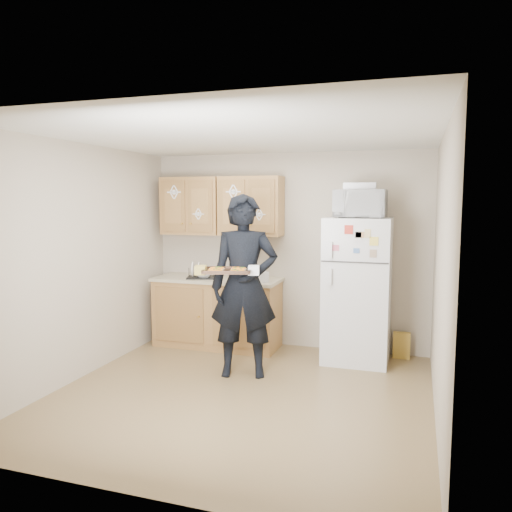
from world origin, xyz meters
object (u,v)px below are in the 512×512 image
(refrigerator, at_px, (357,290))
(person, at_px, (244,286))
(microwave, at_px, (360,204))
(dish_rack, at_px, (201,273))
(baking_tray, at_px, (227,271))

(refrigerator, distance_m, person, 1.42)
(refrigerator, xyz_separation_m, person, (-1.10, -0.88, 0.13))
(person, relative_size, microwave, 3.39)
(dish_rack, bearing_deg, baking_tray, -54.87)
(refrigerator, distance_m, microwave, 1.01)
(refrigerator, relative_size, baking_tray, 3.51)
(baking_tray, bearing_deg, refrigerator, 28.42)
(refrigerator, bearing_deg, baking_tray, -135.46)
(microwave, bearing_deg, baking_tray, -135.82)
(refrigerator, relative_size, dish_rack, 4.78)
(microwave, bearing_deg, refrigerator, 110.61)
(microwave, relative_size, dish_rack, 1.63)
(dish_rack, bearing_deg, person, -43.88)
(baking_tray, bearing_deg, microwave, 26.75)
(microwave, bearing_deg, person, -142.19)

